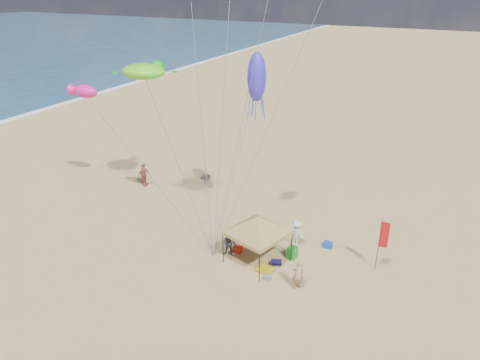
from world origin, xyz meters
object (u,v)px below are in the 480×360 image
(chair_yellow, at_px, (241,231))
(person_near_a, at_px, (298,274))
(person_far_a, at_px, (144,175))
(cooler_blue, at_px, (328,245))
(beach_cart, at_px, (265,269))
(person_near_b, at_px, (229,244))
(canopy_tent, at_px, (258,218))
(cooler_red, at_px, (238,249))
(feather_flag, at_px, (383,238))
(chair_green, at_px, (292,253))
(person_near_c, at_px, (297,233))

(chair_yellow, height_order, person_near_a, person_near_a)
(chair_yellow, bearing_deg, person_far_a, 162.01)
(cooler_blue, xyz_separation_m, beach_cart, (-2.38, -3.96, 0.01))
(cooler_blue, distance_m, beach_cart, 4.62)
(person_far_a, bearing_deg, person_near_b, -108.83)
(canopy_tent, relative_size, person_near_a, 2.97)
(cooler_blue, bearing_deg, person_near_b, -145.35)
(cooler_blue, distance_m, person_near_a, 4.55)
(beach_cart, bearing_deg, chair_yellow, 135.20)
(canopy_tent, distance_m, beach_cart, 2.85)
(chair_yellow, bearing_deg, cooler_blue, 11.78)
(beach_cart, height_order, person_near_a, person_near_a)
(person_far_a, bearing_deg, cooler_red, -105.81)
(cooler_red, bearing_deg, cooler_blue, 31.59)
(cooler_red, height_order, cooler_blue, same)
(feather_flag, relative_size, chair_green, 4.41)
(beach_cart, bearing_deg, person_near_c, 79.60)
(cooler_blue, height_order, chair_green, chair_green)
(canopy_tent, relative_size, cooler_blue, 9.80)
(beach_cart, bearing_deg, cooler_blue, 59.00)
(beach_cart, bearing_deg, feather_flag, 28.80)
(feather_flag, xyz_separation_m, beach_cart, (-5.54, -3.05, -1.86))
(person_near_a, bearing_deg, person_near_c, -107.00)
(chair_green, height_order, person_near_c, person_near_c)
(chair_green, height_order, person_near_b, person_near_b)
(cooler_blue, relative_size, person_near_b, 0.34)
(cooler_blue, bearing_deg, person_near_a, -94.05)
(person_near_c, bearing_deg, canopy_tent, 73.00)
(chair_yellow, relative_size, person_near_b, 0.44)
(feather_flag, xyz_separation_m, chair_green, (-4.71, -1.06, -1.71))
(cooler_red, distance_m, person_near_b, 0.87)
(cooler_blue, height_order, person_near_b, person_near_b)
(chair_yellow, distance_m, person_near_a, 6.02)
(cooler_red, height_order, person_near_a, person_near_a)
(feather_flag, height_order, chair_yellow, feather_flag)
(canopy_tent, distance_m, person_far_a, 13.49)
(chair_green, xyz_separation_m, person_far_a, (-13.83, 4.16, 0.55))
(person_near_a, bearing_deg, person_near_b, -51.19)
(person_near_b, bearing_deg, beach_cart, -23.20)
(canopy_tent, distance_m, person_near_b, 2.68)
(beach_cart, relative_size, person_near_c, 0.52)
(cooler_red, relative_size, person_near_c, 0.31)
(cooler_blue, distance_m, chair_green, 2.51)
(person_near_a, bearing_deg, feather_flag, -172.24)
(person_near_b, bearing_deg, cooler_blue, 23.91)
(chair_yellow, xyz_separation_m, person_near_b, (0.34, -2.30, 0.45))
(canopy_tent, height_order, cooler_red, canopy_tent)
(person_near_a, bearing_deg, person_far_a, -61.83)
(feather_flag, bearing_deg, cooler_red, -166.06)
(beach_cart, height_order, person_near_c, person_near_c)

